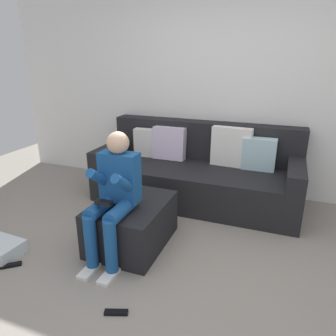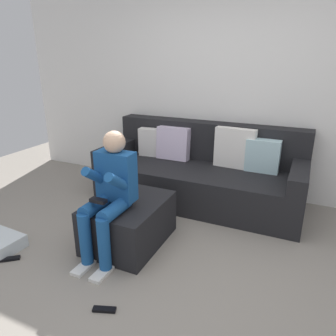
{
  "view_description": "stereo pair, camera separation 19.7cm",
  "coord_description": "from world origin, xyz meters",
  "px_view_note": "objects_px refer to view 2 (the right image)",
  "views": [
    {
      "loc": [
        0.72,
        -1.87,
        1.67
      ],
      "look_at": [
        -0.37,
        0.99,
        0.59
      ],
      "focal_mm": 33.57,
      "sensor_mm": 36.0,
      "label": 1
    },
    {
      "loc": [
        0.91,
        -1.79,
        1.67
      ],
      "look_at": [
        -0.37,
        0.99,
        0.59
      ],
      "focal_mm": 33.57,
      "sensor_mm": 36.0,
      "label": 2
    }
  ],
  "objects_px": {
    "ottoman": "(129,222)",
    "remote_near_ottoman": "(104,309)",
    "storage_bin": "(0,242)",
    "couch_sectional": "(201,172)",
    "remote_by_storage_bin": "(10,259)",
    "person_seated": "(109,191)"
  },
  "relations": [
    {
      "from": "ottoman",
      "to": "person_seated",
      "type": "height_order",
      "value": "person_seated"
    },
    {
      "from": "storage_bin",
      "to": "remote_by_storage_bin",
      "type": "height_order",
      "value": "storage_bin"
    },
    {
      "from": "couch_sectional",
      "to": "storage_bin",
      "type": "relative_size",
      "value": 6.03
    },
    {
      "from": "couch_sectional",
      "to": "remote_near_ottoman",
      "type": "distance_m",
      "value": 2.07
    },
    {
      "from": "ottoman",
      "to": "remote_near_ottoman",
      "type": "height_order",
      "value": "ottoman"
    },
    {
      "from": "couch_sectional",
      "to": "person_seated",
      "type": "bearing_deg",
      "value": -103.05
    },
    {
      "from": "remote_by_storage_bin",
      "to": "remote_near_ottoman",
      "type": "bearing_deg",
      "value": -47.09
    },
    {
      "from": "couch_sectional",
      "to": "person_seated",
      "type": "xyz_separation_m",
      "value": [
        -0.33,
        -1.43,
        0.26
      ]
    },
    {
      "from": "couch_sectional",
      "to": "ottoman",
      "type": "bearing_deg",
      "value": -103.38
    },
    {
      "from": "storage_bin",
      "to": "couch_sectional",
      "type": "bearing_deg",
      "value": 53.86
    },
    {
      "from": "remote_near_ottoman",
      "to": "remote_by_storage_bin",
      "type": "xyz_separation_m",
      "value": [
        -1.09,
        0.14,
        0.0
      ]
    },
    {
      "from": "person_seated",
      "to": "remote_by_storage_bin",
      "type": "relative_size",
      "value": 6.46
    },
    {
      "from": "remote_by_storage_bin",
      "to": "person_seated",
      "type": "bearing_deg",
      "value": -7.99
    },
    {
      "from": "person_seated",
      "to": "remote_by_storage_bin",
      "type": "height_order",
      "value": "person_seated"
    },
    {
      "from": "person_seated",
      "to": "couch_sectional",
      "type": "bearing_deg",
      "value": 76.95
    },
    {
      "from": "storage_bin",
      "to": "remote_by_storage_bin",
      "type": "distance_m",
      "value": 0.25
    },
    {
      "from": "person_seated",
      "to": "storage_bin",
      "type": "relative_size",
      "value": 2.76
    },
    {
      "from": "remote_near_ottoman",
      "to": "remote_by_storage_bin",
      "type": "relative_size",
      "value": 0.96
    },
    {
      "from": "ottoman",
      "to": "person_seated",
      "type": "xyz_separation_m",
      "value": [
        -0.04,
        -0.22,
        0.39
      ]
    },
    {
      "from": "couch_sectional",
      "to": "remote_by_storage_bin",
      "type": "distance_m",
      "value": 2.22
    },
    {
      "from": "ottoman",
      "to": "person_seated",
      "type": "bearing_deg",
      "value": -101.21
    },
    {
      "from": "ottoman",
      "to": "storage_bin",
      "type": "bearing_deg",
      "value": -150.16
    }
  ]
}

